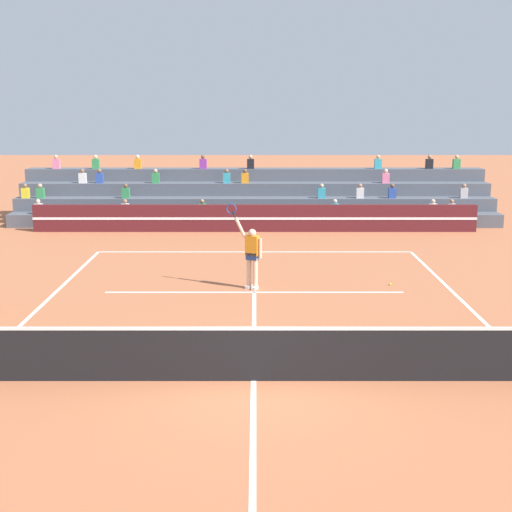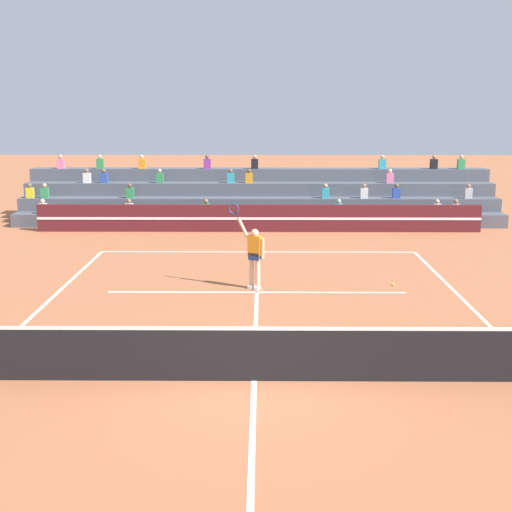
{
  "view_description": "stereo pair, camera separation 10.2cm",
  "coord_description": "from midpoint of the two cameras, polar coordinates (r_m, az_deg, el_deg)",
  "views": [
    {
      "loc": [
        0.05,
        -12.61,
        5.11
      ],
      "look_at": [
        -0.02,
        6.09,
        1.1
      ],
      "focal_mm": 50.0,
      "sensor_mm": 36.0,
      "label": 1
    },
    {
      "loc": [
        0.15,
        -12.61,
        5.11
      ],
      "look_at": [
        -0.02,
        6.09,
        1.1
      ],
      "focal_mm": 50.0,
      "sensor_mm": 36.0,
      "label": 2
    }
  ],
  "objects": [
    {
      "name": "tennis_player",
      "position": [
        19.87,
        -0.01,
        0.13
      ],
      "size": [
        1.05,
        0.57,
        2.45
      ],
      "color": "beige",
      "rests_on": "ground"
    },
    {
      "name": "ground_plane",
      "position": [
        13.61,
        0.06,
        -9.96
      ],
      "size": [
        120.0,
        120.0,
        0.0
      ],
      "primitive_type": "plane",
      "color": "#AD603D"
    },
    {
      "name": "court_lines",
      "position": [
        13.6,
        0.06,
        -9.94
      ],
      "size": [
        11.1,
        23.9,
        0.01
      ],
      "color": "white",
      "rests_on": "ground"
    },
    {
      "name": "tennis_net",
      "position": [
        13.41,
        0.06,
        -7.8
      ],
      "size": [
        12.0,
        0.1,
        1.1
      ],
      "color": "slate",
      "rests_on": "ground"
    },
    {
      "name": "sponsor_banner_wall",
      "position": [
        28.96,
        0.31,
        3.05
      ],
      "size": [
        18.0,
        0.26,
        1.1
      ],
      "color": "#51191E",
      "rests_on": "ground"
    },
    {
      "name": "bleacher_stand",
      "position": [
        32.06,
        0.32,
        4.44
      ],
      "size": [
        20.84,
        3.8,
        2.83
      ],
      "color": "#4C515B",
      "rests_on": "ground"
    },
    {
      "name": "tennis_ball",
      "position": [
        20.81,
        11.04,
        -2.24
      ],
      "size": [
        0.07,
        0.07,
        0.07
      ],
      "primitive_type": "sphere",
      "color": "#C6DB33",
      "rests_on": "ground"
    }
  ]
}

